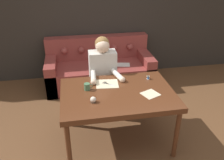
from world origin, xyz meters
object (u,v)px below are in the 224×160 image
person (103,77)px  dining_table (118,97)px  couch (99,69)px  mug (87,87)px  scissors (107,84)px  pin_cushion (93,100)px  thread_spool (148,78)px

person → dining_table: bearing=-82.1°
couch → mug: couch is taller
couch → person: size_ratio=1.58×
couch → scissors: 1.55m
dining_table → couch: bearing=90.7°
dining_table → mug: bearing=161.1°
person → pin_cushion: person is taller
dining_table → person: person is taller
dining_table → mug: (-0.37, 0.13, 0.12)m
person → mug: (-0.28, -0.54, 0.16)m
pin_cushion → couch: bearing=80.8°
couch → pin_cushion: couch is taller
mug → thread_spool: bearing=9.8°
person → scissors: size_ratio=7.54×
couch → thread_spool: couch is taller
thread_spool → pin_cushion: pin_cushion is taller
couch → person: (-0.07, -1.05, 0.35)m
scissors → thread_spool: bearing=3.2°
person → mug: 0.63m
dining_table → pin_cushion: (-0.33, -0.18, 0.10)m
thread_spool → pin_cushion: bearing=-151.0°
couch → mug: bearing=-102.4°
mug → pin_cushion: (0.04, -0.31, -0.01)m
mug → couch: bearing=77.6°
dining_table → couch: 1.77m
person → pin_cushion: bearing=-105.5°
couch → pin_cushion: size_ratio=28.41×
thread_spool → pin_cushion: (-0.82, -0.45, 0.01)m
couch → pin_cushion: bearing=-99.2°
couch → thread_spool: 1.61m
person → pin_cushion: (-0.24, -0.85, 0.15)m
couch → scissors: bearing=-93.1°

